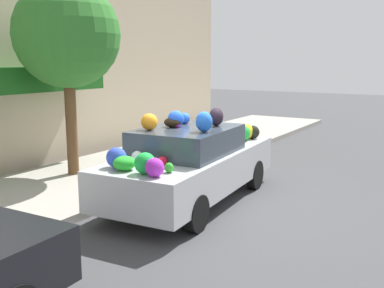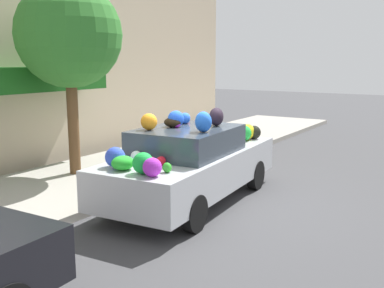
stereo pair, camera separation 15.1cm
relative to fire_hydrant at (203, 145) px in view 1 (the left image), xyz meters
name	(u,v)px [view 1 (the left image)]	position (x,y,z in m)	size (l,w,h in m)	color
ground_plane	(197,202)	(-2.84, -1.52, -0.49)	(60.00, 60.00, 0.00)	#424244
sidewalk_curb	(91,179)	(-2.84, 1.18, -0.42)	(24.00, 3.20, 0.14)	#9E998E
building_facade	(15,47)	(-2.83, 3.40, 2.42)	(18.00, 1.20, 5.88)	#C6B293
street_tree	(67,36)	(-2.91, 1.61, 2.62)	(2.23, 2.23, 4.10)	brown
fire_hydrant	(203,145)	(0.00, 0.00, 0.00)	(0.20, 0.20, 0.70)	red
art_car	(191,162)	(-2.88, -1.43, 0.27)	(4.41, 1.99, 1.76)	#B7BABF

